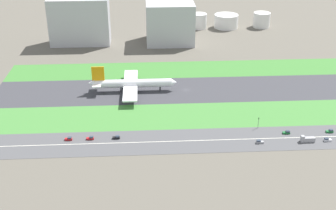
% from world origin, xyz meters
% --- Properties ---
extents(ground_plane, '(800.00, 800.00, 0.00)m').
position_xyz_m(ground_plane, '(0.00, 0.00, 0.00)').
color(ground_plane, '#5B564C').
extents(runway, '(280.00, 46.00, 0.10)m').
position_xyz_m(runway, '(0.00, 0.00, 0.05)').
color(runway, '#38383D').
rests_on(runway, ground_plane).
extents(grass_median_north, '(280.00, 36.00, 0.10)m').
position_xyz_m(grass_median_north, '(0.00, 41.00, 0.05)').
color(grass_median_north, '#3D7A33').
rests_on(grass_median_north, ground_plane).
extents(grass_median_south, '(280.00, 36.00, 0.10)m').
position_xyz_m(grass_median_south, '(0.00, -41.00, 0.05)').
color(grass_median_south, '#427F38').
rests_on(grass_median_south, ground_plane).
extents(highway, '(280.00, 28.00, 0.10)m').
position_xyz_m(highway, '(0.00, -73.00, 0.05)').
color(highway, '#4C4C4F').
rests_on(highway, ground_plane).
extents(highway_centerline, '(266.00, 0.50, 0.01)m').
position_xyz_m(highway_centerline, '(0.00, -73.00, 0.11)').
color(highway_centerline, silver).
rests_on(highway_centerline, highway).
extents(airliner, '(65.00, 56.00, 19.70)m').
position_xyz_m(airliner, '(-40.54, 0.00, 6.23)').
color(airliner, white).
rests_on(airliner, runway).
extents(car_4, '(4.40, 1.80, 2.00)m').
position_xyz_m(car_4, '(-48.15, -68.00, 0.92)').
color(car_4, black).
rests_on(car_4, highway).
extents(car_1, '(4.40, 1.80, 2.00)m').
position_xyz_m(car_1, '(81.85, -68.00, 0.92)').
color(car_1, '#19662D').
rests_on(car_1, highway).
extents(car_3, '(4.40, 1.80, 2.00)m').
position_xyz_m(car_3, '(76.29, -78.00, 0.92)').
color(car_3, silver).
rests_on(car_3, highway).
extents(car_6, '(4.40, 1.80, 2.00)m').
position_xyz_m(car_6, '(35.76, -78.00, 0.92)').
color(car_6, '#99999E').
rests_on(car_6, highway).
extents(car_5, '(4.40, 1.80, 2.00)m').
position_xyz_m(car_5, '(54.95, -68.00, 0.92)').
color(car_5, '#19662D').
rests_on(car_5, highway).
extents(car_2, '(4.40, 1.80, 2.00)m').
position_xyz_m(car_2, '(-76.31, -68.00, 0.92)').
color(car_2, '#B2191E').
rests_on(car_2, highway).
extents(car_0, '(4.40, 1.80, 2.00)m').
position_xyz_m(car_0, '(-63.56, -68.00, 0.92)').
color(car_0, '#B2191E').
rests_on(car_0, highway).
extents(truck_0, '(8.40, 2.50, 4.00)m').
position_xyz_m(truck_0, '(64.15, -78.00, 1.67)').
color(truck_0, '#99999E').
rests_on(truck_0, highway).
extents(traffic_light, '(0.36, 0.50, 7.20)m').
position_xyz_m(traffic_light, '(39.20, -60.01, 4.29)').
color(traffic_light, '#4C4C51').
rests_on(traffic_light, highway).
extents(terminal_building, '(55.46, 24.59, 43.67)m').
position_xyz_m(terminal_building, '(-90.00, 114.00, 21.84)').
color(terminal_building, '#B2B2B7').
rests_on(terminal_building, ground_plane).
extents(hangar_building, '(44.77, 39.24, 38.69)m').
position_xyz_m(hangar_building, '(-5.04, 114.00, 19.34)').
color(hangar_building, '#B2B2B7').
rests_on(hangar_building, ground_plane).
extents(fuel_tank_west, '(16.33, 16.33, 15.50)m').
position_xyz_m(fuel_tank_west, '(28.73, 159.00, 7.75)').
color(fuel_tank_west, silver).
rests_on(fuel_tank_west, ground_plane).
extents(fuel_tank_centre, '(25.12, 25.12, 14.06)m').
position_xyz_m(fuel_tank_centre, '(57.81, 159.00, 7.03)').
color(fuel_tank_centre, silver).
rests_on(fuel_tank_centre, ground_plane).
extents(fuel_tank_east, '(17.68, 17.68, 15.58)m').
position_xyz_m(fuel_tank_east, '(96.01, 159.00, 7.79)').
color(fuel_tank_east, silver).
rests_on(fuel_tank_east, ground_plane).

